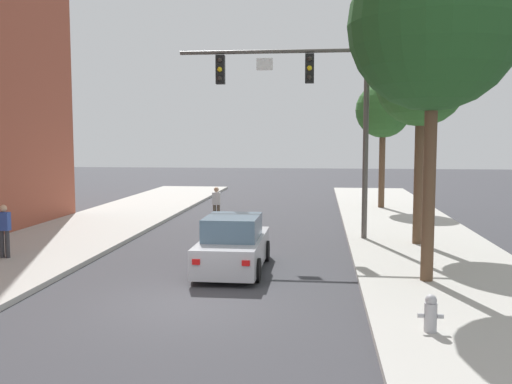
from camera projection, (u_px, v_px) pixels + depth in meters
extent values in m
plane|color=#38383D|center=(189.00, 304.00, 13.14)|extent=(120.00, 120.00, 0.00)
cube|color=#B2AFA8|center=(482.00, 310.00, 12.41)|extent=(5.00, 60.00, 0.15)
cylinder|color=#514C47|center=(366.00, 136.00, 20.64)|extent=(0.20, 0.20, 7.50)
cylinder|color=#514C47|center=(272.00, 52.00, 20.73)|extent=(6.83, 0.14, 0.14)
cube|color=black|center=(310.00, 69.00, 20.64)|extent=(0.32, 0.28, 1.05)
sphere|color=#2D2823|center=(310.00, 59.00, 20.46)|extent=(0.18, 0.18, 0.18)
sphere|color=yellow|center=(310.00, 68.00, 20.49)|extent=(0.18, 0.18, 0.18)
sphere|color=#2D2823|center=(309.00, 77.00, 20.52)|extent=(0.18, 0.18, 0.18)
cube|color=black|center=(220.00, 70.00, 21.00)|extent=(0.32, 0.28, 1.05)
sphere|color=#2D2823|center=(220.00, 60.00, 20.82)|extent=(0.18, 0.18, 0.18)
sphere|color=yellow|center=(220.00, 69.00, 20.85)|extent=(0.18, 0.18, 0.18)
sphere|color=#2D2823|center=(220.00, 78.00, 20.89)|extent=(0.18, 0.18, 0.18)
cube|color=white|center=(265.00, 64.00, 20.78)|extent=(0.60, 0.03, 0.44)
cube|color=#B7B7BC|center=(233.00, 251.00, 16.51)|extent=(1.70, 4.20, 0.80)
cube|color=slate|center=(233.00, 227.00, 16.29)|extent=(1.50, 2.00, 0.64)
cylinder|color=black|center=(214.00, 250.00, 17.91)|extent=(0.22, 0.64, 0.64)
cylinder|color=black|center=(265.00, 251.00, 17.73)|extent=(0.22, 0.64, 0.64)
cylinder|color=black|center=(197.00, 268.00, 15.33)|extent=(0.22, 0.64, 0.64)
cylinder|color=black|center=(256.00, 270.00, 15.15)|extent=(0.22, 0.64, 0.64)
cube|color=red|center=(196.00, 262.00, 14.47)|extent=(0.20, 0.04, 0.14)
cube|color=red|center=(246.00, 263.00, 14.33)|extent=(0.20, 0.04, 0.14)
cylinder|color=#333338|center=(2.00, 244.00, 17.50)|extent=(0.14, 0.14, 0.85)
cylinder|color=#333338|center=(7.00, 244.00, 17.48)|extent=(0.14, 0.14, 0.85)
cube|color=#2D4799|center=(4.00, 221.00, 17.42)|extent=(0.36, 0.22, 0.56)
sphere|color=tan|center=(3.00, 208.00, 17.38)|extent=(0.22, 0.22, 0.22)
cylinder|color=brown|center=(215.00, 214.00, 25.52)|extent=(0.14, 0.14, 0.85)
cylinder|color=brown|center=(218.00, 214.00, 25.50)|extent=(0.14, 0.14, 0.85)
cube|color=silver|center=(216.00, 198.00, 25.44)|extent=(0.36, 0.22, 0.56)
sphere|color=tan|center=(216.00, 190.00, 25.41)|extent=(0.22, 0.22, 0.22)
cylinder|color=#B2B2B7|center=(430.00, 317.00, 10.81)|extent=(0.24, 0.24, 0.55)
sphere|color=#B2B2B7|center=(431.00, 300.00, 10.78)|extent=(0.22, 0.22, 0.22)
cylinder|color=#B2B2B7|center=(421.00, 316.00, 10.83)|extent=(0.12, 0.09, 0.09)
cylinder|color=#B2B2B7|center=(440.00, 316.00, 10.79)|extent=(0.12, 0.09, 0.09)
cylinder|color=brown|center=(429.00, 187.00, 14.51)|extent=(0.32, 0.32, 4.86)
sphere|color=#235123|center=(434.00, 25.00, 14.13)|extent=(4.26, 4.26, 4.26)
cylinder|color=brown|center=(419.00, 180.00, 19.70)|extent=(0.32, 0.32, 4.45)
sphere|color=#2D6028|center=(421.00, 81.00, 19.38)|extent=(3.10, 3.10, 3.10)
cylinder|color=brown|center=(382.00, 169.00, 30.12)|extent=(0.32, 0.32, 4.04)
sphere|color=#2D6028|center=(383.00, 110.00, 29.83)|extent=(2.86, 2.86, 2.86)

